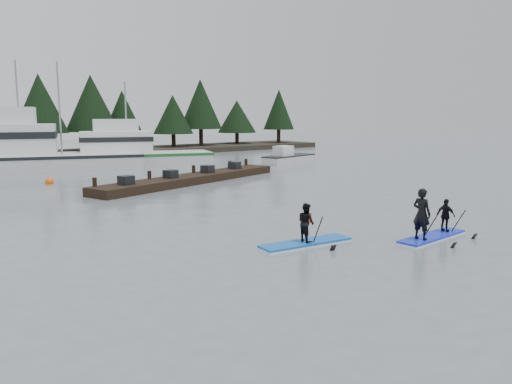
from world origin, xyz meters
TOP-DOWN VIEW (x-y plane):
  - ground at (0.00, 0.00)m, footprint 160.00×160.00m
  - far_shore at (0.00, 42.00)m, footprint 70.00×8.00m
  - treeline at (0.00, 42.00)m, footprint 60.00×4.00m
  - fishing_boat_large at (-3.17, 31.81)m, footprint 17.31×9.77m
  - fishing_boat_medium at (5.21, 30.80)m, footprint 13.78×7.72m
  - skiff at (17.35, 23.45)m, footprint 6.17×2.98m
  - floating_dock at (3.48, 17.22)m, footprint 15.20×6.49m
  - buoy_b at (-4.07, 22.32)m, footprint 0.52×0.52m
  - paddleboard_solo at (-1.50, 1.29)m, footprint 3.47×1.30m
  - paddleboard_duo at (2.53, -0.86)m, footprint 3.39×1.25m

SIDE VIEW (x-z plane):
  - ground at x=0.00m, z-range 0.00..0.00m
  - treeline at x=0.00m, z-range -4.00..4.00m
  - buoy_b at x=-4.07m, z-range -0.26..0.26m
  - floating_dock at x=3.48m, z-range 0.00..0.51m
  - far_shore at x=0.00m, z-range 0.00..0.60m
  - skiff at x=17.35m, z-range 0.00..0.69m
  - paddleboard_solo at x=-1.50m, z-range -0.47..1.40m
  - fishing_boat_medium at x=5.21m, z-range -3.47..4.59m
  - paddleboard_duo at x=2.53m, z-range -0.53..1.85m
  - fishing_boat_large at x=-3.17m, z-range -4.05..5.48m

